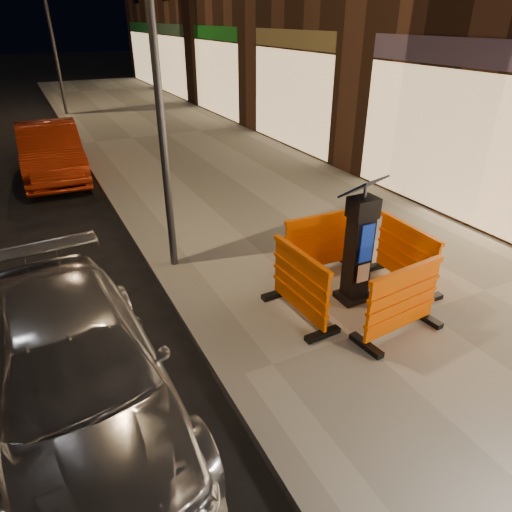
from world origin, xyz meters
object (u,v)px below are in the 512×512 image
parking_kiosk (359,245)px  barrier_front (402,302)px  barrier_back (319,243)px  barrier_kerbside (300,285)px  barrier_bldgside (406,256)px  car_red (56,177)px  car_silver (86,415)px

parking_kiosk → barrier_front: 1.03m
barrier_back → barrier_kerbside: 1.34m
barrier_back → barrier_bldgside: bearing=-42.5°
barrier_kerbside → barrier_front: bearing=-137.5°
barrier_front → car_red: barrier_front is taller
barrier_back → barrier_bldgside: 1.34m
barrier_kerbside → car_red: barrier_kerbside is taller
parking_kiosk → car_red: 9.40m
parking_kiosk → car_red: parking_kiosk is taller
barrier_back → barrier_kerbside: same height
barrier_back → car_silver: size_ratio=0.29×
car_red → barrier_back: bearing=-65.4°
barrier_back → car_red: (-3.33, 7.78, -0.65)m
barrier_kerbside → barrier_bldgside: bearing=-92.5°
barrier_front → car_red: bearing=103.5°
barrier_front → barrier_bldgside: size_ratio=1.00×
barrier_back → barrier_bldgside: size_ratio=1.00×
car_red → barrier_front: bearing=-69.6°
barrier_back → barrier_bldgside: same height
barrier_front → barrier_bldgside: same height
parking_kiosk → barrier_bldgside: bearing=-0.5°
barrier_front → car_silver: (-3.92, 0.56, -0.65)m
parking_kiosk → barrier_bldgside: size_ratio=1.40×
barrier_bldgside → barrier_back: bearing=46.5°
parking_kiosk → barrier_back: size_ratio=1.40×
barrier_front → barrier_bldgside: bearing=39.5°
barrier_kerbside → car_silver: size_ratio=0.29×
parking_kiosk → car_silver: size_ratio=0.41×
barrier_back → car_silver: bearing=-158.6°
barrier_front → barrier_back: size_ratio=1.00×
barrier_kerbside → car_silver: 3.06m
barrier_front → barrier_kerbside: same height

